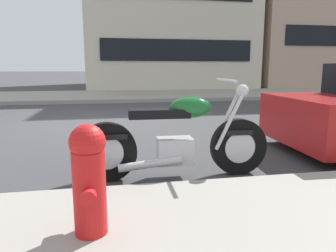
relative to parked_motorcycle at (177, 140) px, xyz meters
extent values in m
plane|color=#3D3D3F|center=(-1.00, 3.86, -0.44)|extent=(260.00, 260.00, 0.00)
cube|color=silver|center=(-1.00, 0.19, -0.43)|extent=(0.12, 2.20, 0.01)
cylinder|color=black|center=(0.75, -0.02, -0.10)|extent=(0.67, 0.13, 0.67)
cylinder|color=silver|center=(0.75, -0.02, -0.10)|extent=(0.37, 0.13, 0.37)
cylinder|color=black|center=(-0.79, 0.02, -0.10)|extent=(0.67, 0.13, 0.67)
cylinder|color=silver|center=(-0.79, 0.02, -0.10)|extent=(0.37, 0.13, 0.37)
cube|color=silver|center=(-0.02, 0.00, -0.12)|extent=(0.41, 0.27, 0.30)
cube|color=black|center=(-0.20, 0.01, 0.32)|extent=(0.69, 0.24, 0.10)
ellipsoid|color=#196028|center=(0.16, 0.00, 0.38)|extent=(0.49, 0.25, 0.24)
cube|color=black|center=(-0.74, 0.02, 0.08)|extent=(0.36, 0.19, 0.06)
cube|color=black|center=(0.73, -0.02, 0.08)|extent=(0.32, 0.17, 0.06)
cylinder|color=silver|center=(0.60, 0.06, 0.21)|extent=(0.34, 0.05, 0.65)
cylinder|color=silver|center=(0.60, -0.08, 0.21)|extent=(0.34, 0.05, 0.65)
cylinder|color=silver|center=(0.57, -0.01, 0.68)|extent=(0.05, 0.62, 0.04)
sphere|color=silver|center=(0.77, -0.02, 0.56)|extent=(0.15, 0.15, 0.15)
cylinder|color=silver|center=(-0.33, -0.13, -0.22)|extent=(0.71, 0.11, 0.16)
cylinder|color=black|center=(2.47, 1.42, -0.13)|extent=(0.63, 0.25, 0.62)
cylinder|color=red|center=(-0.90, -1.37, -0.01)|extent=(0.22, 0.22, 0.58)
sphere|color=red|center=(-0.90, -1.37, 0.34)|extent=(0.24, 0.24, 0.24)
cylinder|color=red|center=(-0.90, -1.23, 0.02)|extent=(0.10, 0.08, 0.10)
cylinder|color=red|center=(-0.90, -1.51, 0.02)|extent=(0.10, 0.08, 0.10)
cube|color=beige|center=(2.88, 18.66, 4.49)|extent=(9.45, 11.44, 9.87)
cube|color=black|center=(2.88, 12.90, 1.73)|extent=(7.94, 0.06, 1.10)
camera|label=1|loc=(-0.75, -3.43, 0.81)|focal=33.73mm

